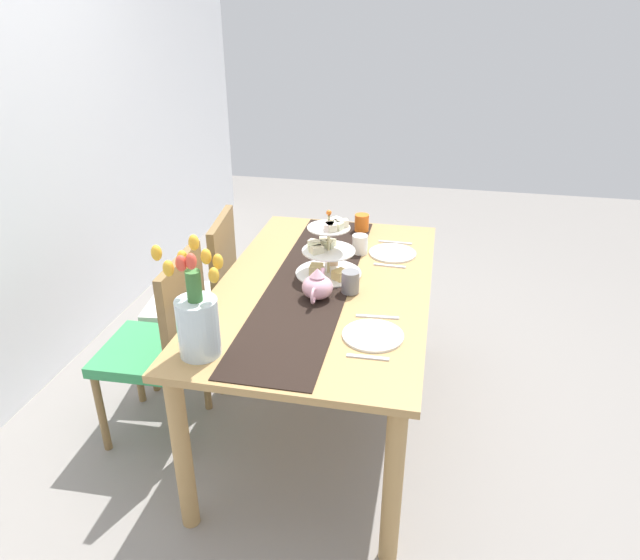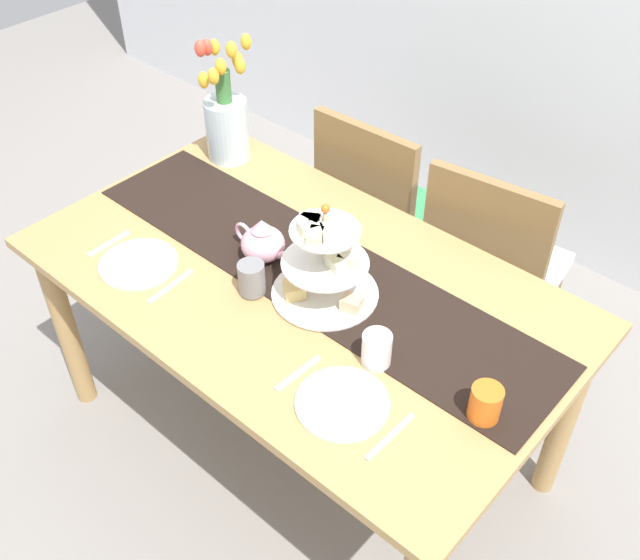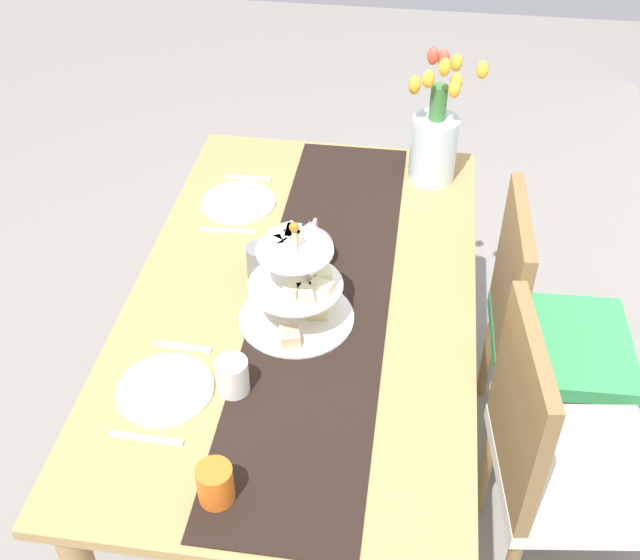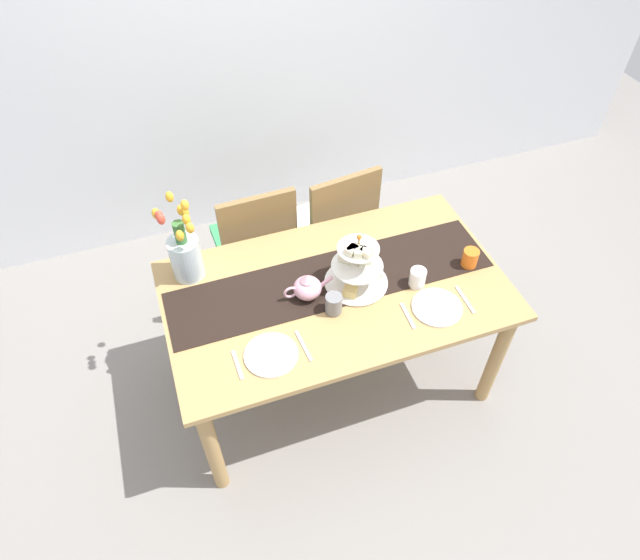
% 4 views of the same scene
% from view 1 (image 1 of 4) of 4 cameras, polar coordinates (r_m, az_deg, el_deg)
% --- Properties ---
extents(ground_plane, '(8.00, 8.00, 0.00)m').
position_cam_1_polar(ground_plane, '(2.96, 0.35, -13.42)').
color(ground_plane, gray).
extents(dining_table, '(1.59, 0.92, 0.75)m').
position_cam_1_polar(dining_table, '(2.60, 0.39, -2.47)').
color(dining_table, tan).
rests_on(dining_table, ground_plane).
extents(chair_left, '(0.43, 0.43, 0.91)m').
position_cam_1_polar(chair_left, '(2.69, -15.22, -5.77)').
color(chair_left, olive).
rests_on(chair_left, ground_plane).
extents(chair_right, '(0.47, 0.47, 0.91)m').
position_cam_1_polar(chair_right, '(3.07, -11.38, -1.15)').
color(chair_right, olive).
rests_on(chair_right, ground_plane).
extents(table_runner, '(1.55, 0.35, 0.00)m').
position_cam_1_polar(table_runner, '(2.56, -0.88, -0.24)').
color(table_runner, black).
rests_on(table_runner, dining_table).
extents(tiered_cake_stand, '(0.30, 0.30, 0.30)m').
position_cam_1_polar(tiered_cake_stand, '(2.59, 0.82, 2.75)').
color(tiered_cake_stand, beige).
rests_on(tiered_cake_stand, table_runner).
extents(teapot, '(0.24, 0.13, 0.14)m').
position_cam_1_polar(teapot, '(2.40, -0.26, -0.60)').
color(teapot, '#E5A8BC').
rests_on(teapot, table_runner).
extents(tulip_vase, '(0.17, 0.23, 0.43)m').
position_cam_1_polar(tulip_vase, '(2.04, -12.02, -3.59)').
color(tulip_vase, silver).
rests_on(tulip_vase, dining_table).
extents(dinner_plate_left, '(0.23, 0.23, 0.01)m').
position_cam_1_polar(dinner_plate_left, '(2.17, 5.24, -5.46)').
color(dinner_plate_left, white).
rests_on(dinner_plate_left, dining_table).
extents(fork_left, '(0.02, 0.15, 0.01)m').
position_cam_1_polar(fork_left, '(2.05, 4.74, -7.60)').
color(fork_left, silver).
rests_on(fork_left, dining_table).
extents(knife_left, '(0.03, 0.17, 0.01)m').
position_cam_1_polar(knife_left, '(2.30, 5.68, -3.63)').
color(knife_left, silver).
rests_on(knife_left, dining_table).
extents(dinner_plate_right, '(0.23, 0.23, 0.01)m').
position_cam_1_polar(dinner_plate_right, '(2.86, 7.16, 2.65)').
color(dinner_plate_right, white).
rests_on(dinner_plate_right, dining_table).
extents(fork_right, '(0.02, 0.15, 0.01)m').
position_cam_1_polar(fork_right, '(2.73, 6.88, 1.42)').
color(fork_right, silver).
rests_on(fork_right, dining_table).
extents(knife_right, '(0.02, 0.17, 0.01)m').
position_cam_1_polar(knife_right, '(3.00, 7.42, 3.70)').
color(knife_right, silver).
rests_on(knife_right, dining_table).
extents(mug_grey, '(0.08, 0.08, 0.09)m').
position_cam_1_polar(mug_grey, '(2.45, 3.01, -0.18)').
color(mug_grey, slate).
rests_on(mug_grey, table_runner).
extents(mug_white_text, '(0.08, 0.08, 0.09)m').
position_cam_1_polar(mug_white_text, '(2.84, 3.95, 3.52)').
color(mug_white_text, white).
rests_on(mug_white_text, dining_table).
extents(mug_orange, '(0.08, 0.08, 0.09)m').
position_cam_1_polar(mug_orange, '(3.12, 4.13, 5.62)').
color(mug_orange, orange).
rests_on(mug_orange, dining_table).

